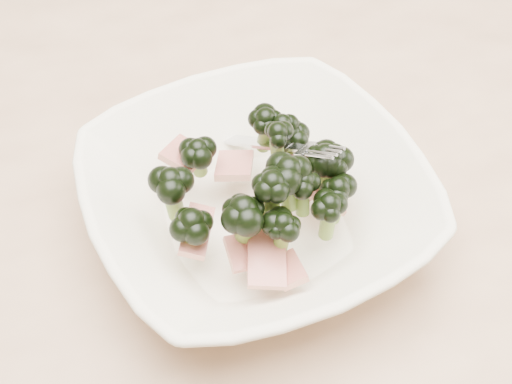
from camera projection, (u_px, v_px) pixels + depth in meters
dining_table at (249, 240)px, 0.78m from camera, size 1.20×0.80×0.75m
broccoli_dish at (258, 199)px, 0.64m from camera, size 0.33×0.33×0.11m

